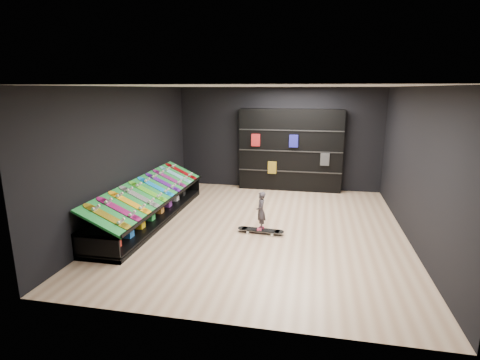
% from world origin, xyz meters
% --- Properties ---
extents(floor, '(6.00, 7.00, 0.01)m').
position_xyz_m(floor, '(0.00, 0.00, 0.00)').
color(floor, tan).
rests_on(floor, ground).
extents(ceiling, '(6.00, 7.00, 0.01)m').
position_xyz_m(ceiling, '(0.00, 0.00, 3.00)').
color(ceiling, white).
rests_on(ceiling, ground).
extents(wall_back, '(6.00, 0.02, 3.00)m').
position_xyz_m(wall_back, '(0.00, 3.50, 1.50)').
color(wall_back, black).
rests_on(wall_back, ground).
extents(wall_front, '(6.00, 0.02, 3.00)m').
position_xyz_m(wall_front, '(0.00, -3.50, 1.50)').
color(wall_front, black).
rests_on(wall_front, ground).
extents(wall_left, '(0.02, 7.00, 3.00)m').
position_xyz_m(wall_left, '(-3.00, 0.00, 1.50)').
color(wall_left, black).
rests_on(wall_left, ground).
extents(wall_right, '(0.02, 7.00, 3.00)m').
position_xyz_m(wall_right, '(3.00, 0.00, 1.50)').
color(wall_right, black).
rests_on(wall_right, ground).
extents(display_rack, '(0.90, 4.50, 0.50)m').
position_xyz_m(display_rack, '(-2.55, 0.00, 0.25)').
color(display_rack, black).
rests_on(display_rack, ground).
extents(turf_ramp, '(0.92, 4.50, 0.46)m').
position_xyz_m(turf_ramp, '(-2.50, 0.00, 0.71)').
color(turf_ramp, '#106926').
rests_on(turf_ramp, display_rack).
extents(back_shelving, '(2.99, 0.35, 2.39)m').
position_xyz_m(back_shelving, '(0.38, 3.32, 1.20)').
color(back_shelving, black).
rests_on(back_shelving, ground).
extents(floor_skateboard, '(0.99, 0.28, 0.09)m').
position_xyz_m(floor_skateboard, '(0.05, -0.33, 0.05)').
color(floor_skateboard, black).
rests_on(floor_skateboard, ground).
extents(child, '(0.17, 0.21, 0.49)m').
position_xyz_m(child, '(0.05, -0.33, 0.33)').
color(child, black).
rests_on(child, floor_skateboard).
extents(display_board_0, '(0.93, 0.22, 0.50)m').
position_xyz_m(display_board_0, '(-2.49, -1.90, 0.74)').
color(display_board_0, yellow).
rests_on(display_board_0, turf_ramp).
extents(display_board_1, '(0.93, 0.22, 0.50)m').
position_xyz_m(display_board_1, '(-2.49, -1.48, 0.74)').
color(display_board_1, '#E5198C').
rests_on(display_board_1, turf_ramp).
extents(display_board_2, '(0.93, 0.22, 0.50)m').
position_xyz_m(display_board_2, '(-2.49, -1.06, 0.74)').
color(display_board_2, orange).
rests_on(display_board_2, turf_ramp).
extents(display_board_3, '(0.93, 0.22, 0.50)m').
position_xyz_m(display_board_3, '(-2.49, -0.63, 0.74)').
color(display_board_3, black).
rests_on(display_board_3, turf_ramp).
extents(display_board_4, '(0.93, 0.22, 0.50)m').
position_xyz_m(display_board_4, '(-2.49, -0.21, 0.74)').
color(display_board_4, green).
rests_on(display_board_4, turf_ramp).
extents(display_board_5, '(0.93, 0.22, 0.50)m').
position_xyz_m(display_board_5, '(-2.49, 0.21, 0.74)').
color(display_board_5, blue).
rests_on(display_board_5, turf_ramp).
extents(display_board_6, '(0.93, 0.22, 0.50)m').
position_xyz_m(display_board_6, '(-2.49, 0.63, 0.74)').
color(display_board_6, purple).
rests_on(display_board_6, turf_ramp).
extents(display_board_7, '(0.93, 0.22, 0.50)m').
position_xyz_m(display_board_7, '(-2.49, 1.06, 0.74)').
color(display_board_7, '#2626BF').
rests_on(display_board_7, turf_ramp).
extents(display_board_8, '(0.93, 0.22, 0.50)m').
position_xyz_m(display_board_8, '(-2.49, 1.48, 0.74)').
color(display_board_8, '#0CB2E5').
rests_on(display_board_8, turf_ramp).
extents(display_board_9, '(0.93, 0.22, 0.50)m').
position_xyz_m(display_board_9, '(-2.49, 1.90, 0.74)').
color(display_board_9, red).
rests_on(display_board_9, turf_ramp).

